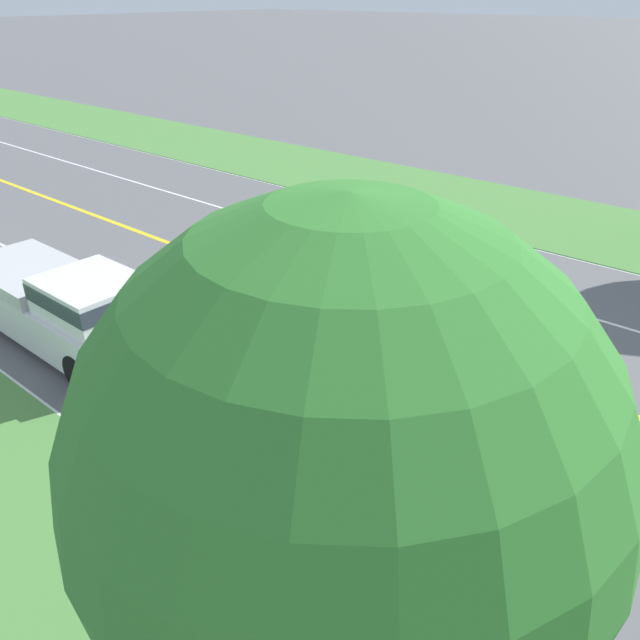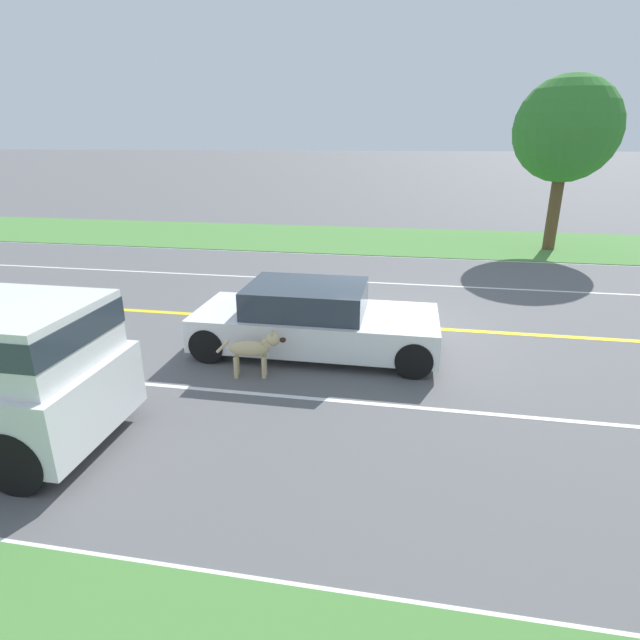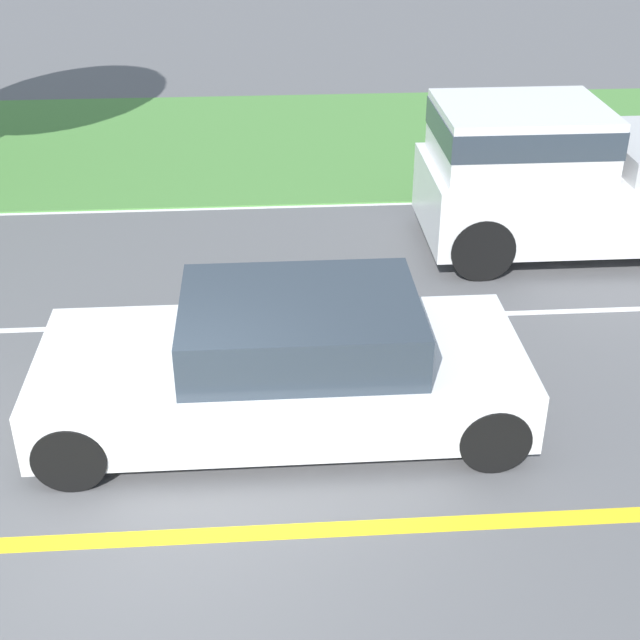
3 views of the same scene
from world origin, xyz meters
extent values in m
plane|color=#5B5B5E|center=(0.00, 0.00, 0.00)|extent=(400.00, 400.00, 0.00)
cube|color=yellow|center=(0.00, 0.00, 0.00)|extent=(0.18, 160.00, 0.01)
cube|color=white|center=(7.00, 0.00, 0.00)|extent=(0.14, 160.00, 0.01)
cube|color=white|center=(-7.00, 0.00, 0.00)|extent=(0.14, 160.00, 0.01)
cube|color=white|center=(3.50, 0.00, 0.00)|extent=(0.10, 160.00, 0.01)
cube|color=white|center=(-3.50, 0.00, 0.00)|extent=(0.10, 160.00, 0.01)
cube|color=#4C843D|center=(-10.00, 0.00, 0.01)|extent=(6.00, 160.00, 0.03)
cube|color=white|center=(1.58, -1.27, 0.48)|extent=(1.89, 4.54, 0.61)
cube|color=#2D3842|center=(1.58, -1.45, 1.05)|extent=(1.63, 2.18, 0.52)
cylinder|color=black|center=(2.44, 0.58, 0.32)|extent=(0.22, 0.65, 0.65)
cylinder|color=black|center=(2.44, -3.12, 0.32)|extent=(0.22, 0.65, 0.65)
cylinder|color=black|center=(0.73, 0.58, 0.32)|extent=(0.22, 0.65, 0.65)
cylinder|color=black|center=(0.73, -3.12, 0.32)|extent=(0.22, 0.65, 0.65)
ellipsoid|color=#D1B784|center=(2.89, -2.17, 0.51)|extent=(0.33, 0.71, 0.28)
cylinder|color=#D1B784|center=(2.92, -1.92, 0.19)|extent=(0.07, 0.07, 0.38)
cylinder|color=#D1B784|center=(3.00, -2.39, 0.19)|extent=(0.07, 0.07, 0.38)
cylinder|color=#D1B784|center=(2.77, -1.95, 0.19)|extent=(0.07, 0.07, 0.38)
cylinder|color=#D1B784|center=(2.85, -2.42, 0.19)|extent=(0.07, 0.07, 0.38)
cylinder|color=#D1B784|center=(2.84, -1.89, 0.62)|extent=(0.17, 0.21, 0.18)
sphere|color=#D1B784|center=(2.82, -1.77, 0.69)|extent=(0.27, 0.27, 0.23)
ellipsoid|color=#331E14|center=(2.79, -1.61, 0.67)|extent=(0.12, 0.12, 0.09)
cone|color=tan|center=(2.89, -1.77, 0.78)|extent=(0.09, 0.09, 0.10)
cone|color=tan|center=(2.76, -1.79, 0.78)|extent=(0.09, 0.09, 0.10)
cylinder|color=#D1B784|center=(2.96, -2.61, 0.56)|extent=(0.09, 0.26, 0.25)
cube|color=silver|center=(5.34, -4.46, 1.56)|extent=(1.73, 2.10, 0.79)
cube|color=#2D3842|center=(5.34, -4.46, 1.68)|extent=(1.75, 2.13, 0.35)
cylinder|color=black|center=(6.24, -3.86, 0.41)|extent=(0.22, 0.82, 0.82)
cylinder|color=black|center=(4.45, -3.86, 0.41)|extent=(0.22, 0.82, 0.82)
cylinder|color=brown|center=(-9.24, 5.51, 1.52)|extent=(0.42, 0.42, 3.04)
sphere|color=#337A2D|center=(-9.24, 5.51, 4.20)|extent=(3.56, 3.56, 3.56)
camera|label=1|loc=(11.05, 6.45, 7.08)|focal=35.00mm
camera|label=2|loc=(10.33, 0.37, 3.83)|focal=28.00mm
camera|label=3|loc=(-5.50, -1.14, 5.13)|focal=50.00mm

